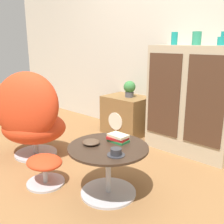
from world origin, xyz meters
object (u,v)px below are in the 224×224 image
object	(u,v)px
tv_console	(126,115)
egg_chair	(30,117)
ottoman	(45,166)
bowl	(91,142)
vase_inner_left	(197,38)
sideboard	(192,101)
teacup	(116,153)
vase_inner_right	(222,41)
vase_leftmost	(174,38)
potted_plant	(130,88)
book_stack	(118,138)
coffee_table	(108,164)

from	to	relation	value
tv_console	egg_chair	xyz separation A→B (m)	(-0.24, -1.29, 0.19)
ottoman	bowl	bearing A→B (deg)	27.81
vase_inner_left	sideboard	bearing A→B (deg)	-67.81
vase_inner_left	teacup	distance (m)	1.58
vase_inner_right	tv_console	bearing A→B (deg)	-179.17
vase_leftmost	bowl	xyz separation A→B (m)	(0.06, -1.33, -0.81)
ottoman	vase_inner_right	world-z (taller)	vase_inner_right
vase_leftmost	ottoman	bearing A→B (deg)	-101.81
tv_console	bowl	bearing A→B (deg)	-61.21
potted_plant	tv_console	bearing A→B (deg)	-178.94
tv_console	ottoman	size ratio (longest dim) A/B	1.70
bowl	ottoman	bearing A→B (deg)	-152.19
tv_console	bowl	size ratio (longest dim) A/B	4.15
book_stack	bowl	distance (m)	0.23
tv_console	potted_plant	size ratio (longest dim) A/B	2.71
tv_console	vase_leftmost	xyz separation A→B (m)	(0.66, 0.02, 0.99)
sideboard	egg_chair	xyz separation A→B (m)	(-1.16, -1.30, -0.14)
potted_plant	book_stack	world-z (taller)	potted_plant
coffee_table	book_stack	distance (m)	0.23
vase_inner_left	bowl	xyz separation A→B (m)	(-0.20, -1.33, -0.81)
ottoman	teacup	distance (m)	0.75
tv_console	coffee_table	distance (m)	1.51
egg_chair	vase_leftmost	xyz separation A→B (m)	(0.90, 1.30, 0.80)
ottoman	book_stack	bearing A→B (deg)	38.00
vase_inner_right	vase_leftmost	bearing A→B (deg)	180.00
ottoman	potted_plant	xyz separation A→B (m)	(-0.29, 1.51, 0.46)
vase_inner_right	book_stack	size ratio (longest dim) A/B	0.76
ottoman	book_stack	size ratio (longest dim) A/B	1.98
teacup	book_stack	xyz separation A→B (m)	(-0.17, 0.21, 0.01)
sideboard	bowl	world-z (taller)	sideboard
potted_plant	egg_chair	bearing A→B (deg)	-102.80
vase_inner_right	book_stack	xyz separation A→B (m)	(-0.34, -1.14, -0.78)
coffee_table	potted_plant	bearing A→B (deg)	122.63
vase_inner_right	potted_plant	bearing A→B (deg)	-179.18
coffee_table	teacup	distance (m)	0.25
sideboard	coffee_table	distance (m)	1.31
egg_chair	bowl	xyz separation A→B (m)	(0.96, -0.02, -0.01)
egg_chair	bowl	world-z (taller)	egg_chair
vase_inner_left	book_stack	distance (m)	1.39
ottoman	coffee_table	xyz separation A→B (m)	(0.51, 0.26, 0.10)
coffee_table	vase_inner_right	xyz separation A→B (m)	(0.32, 1.27, 0.96)
vase_leftmost	egg_chair	bearing A→B (deg)	-124.58
tv_console	teacup	world-z (taller)	tv_console
tv_console	vase_inner_left	distance (m)	1.35
tv_console	vase_inner_left	world-z (taller)	vase_inner_left
sideboard	vase_leftmost	size ratio (longest dim) A/B	8.63
ottoman	vase_inner_left	size ratio (longest dim) A/B	2.48
egg_chair	bowl	distance (m)	0.96
sideboard	ottoman	size ratio (longest dim) A/B	3.47
sideboard	vase_inner_left	bearing A→B (deg)	112.19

